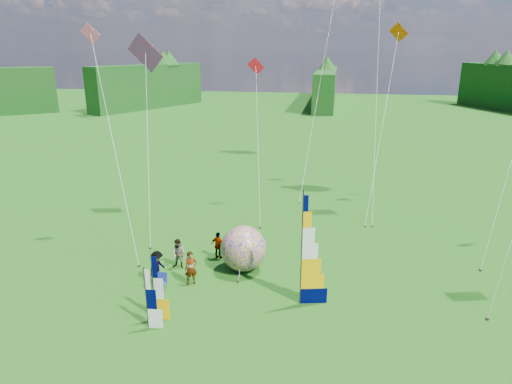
% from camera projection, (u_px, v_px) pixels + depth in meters
% --- Properties ---
extents(ground, '(220.00, 220.00, 0.00)m').
position_uv_depth(ground, '(263.00, 347.00, 19.09)').
color(ground, '#255811').
rests_on(ground, ground).
extents(treeline_ring, '(210.00, 210.00, 8.00)m').
position_uv_depth(treeline_ring, '(263.00, 260.00, 17.87)').
color(treeline_ring, '#1F4317').
rests_on(treeline_ring, ground).
extents(feather_banner_main, '(1.48, 0.44, 5.59)m').
position_uv_depth(feather_banner_main, '(302.00, 251.00, 21.45)').
color(feather_banner_main, '#00033A').
rests_on(feather_banner_main, ground).
extents(side_banner_left, '(0.90, 0.17, 3.18)m').
position_uv_depth(side_banner_left, '(153.00, 288.00, 20.55)').
color(side_banner_left, '#F7AB00').
rests_on(side_banner_left, ground).
extents(side_banner_far, '(0.88, 0.16, 2.91)m').
position_uv_depth(side_banner_far, '(146.00, 299.00, 19.94)').
color(side_banner_far, white).
rests_on(side_banner_far, ground).
extents(bol_inflatable, '(3.11, 3.11, 2.56)m').
position_uv_depth(bol_inflatable, '(243.00, 248.00, 25.34)').
color(bol_inflatable, '#0B179D').
rests_on(bol_inflatable, ground).
extents(spectator_a, '(0.80, 0.73, 1.84)m').
position_uv_depth(spectator_a, '(191.00, 268.00, 23.88)').
color(spectator_a, '#66594C').
rests_on(spectator_a, ground).
extents(spectator_b, '(0.89, 0.51, 1.73)m').
position_uv_depth(spectator_b, '(179.00, 254.00, 25.65)').
color(spectator_b, '#66594C').
rests_on(spectator_b, ground).
extents(spectator_c, '(0.70, 1.26, 1.84)m').
position_uv_depth(spectator_c, '(157.00, 267.00, 23.95)').
color(spectator_c, '#66594C').
rests_on(spectator_c, ground).
extents(spectator_d, '(1.04, 0.63, 1.66)m').
position_uv_depth(spectator_d, '(218.00, 246.00, 26.80)').
color(spectator_d, '#66594C').
rests_on(spectator_d, ground).
extents(camp_chair, '(0.53, 0.53, 0.92)m').
position_uv_depth(camp_chair, '(161.00, 282.00, 23.38)').
color(camp_chair, navy).
rests_on(camp_chair, ground).
extents(kite_whale, '(8.00, 16.18, 20.52)m').
position_uv_depth(kite_whale, '(378.00, 71.00, 34.23)').
color(kite_whale, black).
rests_on(kite_whale, ground).
extents(kite_rainbow_delta, '(9.26, 13.87, 13.93)m').
position_uv_depth(kite_rainbow_delta, '(146.00, 126.00, 30.31)').
color(kite_rainbow_delta, '#FA2C0D').
rests_on(kite_rainbow_delta, ground).
extents(small_kite_red, '(6.01, 9.49, 11.66)m').
position_uv_depth(small_kite_red, '(258.00, 136.00, 33.00)').
color(small_kite_red, red).
rests_on(small_kite_red, ground).
extents(small_kite_orange, '(5.85, 11.24, 14.26)m').
position_uv_depth(small_kite_orange, '(383.00, 116.00, 33.33)').
color(small_kite_orange, '#DA4900').
rests_on(small_kite_orange, ground).
extents(small_kite_pink, '(6.90, 7.64, 13.79)m').
position_uv_depth(small_kite_pink, '(113.00, 138.00, 26.70)').
color(small_kite_pink, '#EF4E7B').
rests_on(small_kite_pink, ground).
extents(small_kite_green, '(6.37, 13.22, 20.12)m').
position_uv_depth(small_kite_green, '(321.00, 71.00, 38.02)').
color(small_kite_green, green).
rests_on(small_kite_green, ground).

